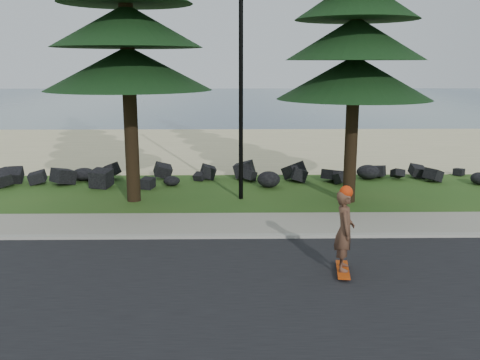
{
  "coord_description": "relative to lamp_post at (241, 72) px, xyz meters",
  "views": [
    {
      "loc": [
        -0.31,
        -13.98,
        4.42
      ],
      "look_at": [
        -0.08,
        0.0,
        1.34
      ],
      "focal_mm": 40.0,
      "sensor_mm": 36.0,
      "label": 1
    }
  ],
  "objects": [
    {
      "name": "ground",
      "position": [
        0.0,
        -3.2,
        -4.13
      ],
      "size": [
        160.0,
        160.0,
        0.0
      ],
      "primitive_type": "plane",
      "color": "#275019",
      "rests_on": "ground"
    },
    {
      "name": "sidewalk",
      "position": [
        0.0,
        -3.0,
        -4.09
      ],
      "size": [
        160.0,
        2.0,
        0.08
      ],
      "primitive_type": "cube",
      "color": "gray",
      "rests_on": "ground"
    },
    {
      "name": "beach_sand",
      "position": [
        0.0,
        11.3,
        -4.13
      ],
      "size": [
        160.0,
        15.0,
        0.01
      ],
      "primitive_type": "cube",
      "color": "#CAC187",
      "rests_on": "ground"
    },
    {
      "name": "ocean",
      "position": [
        0.0,
        47.8,
        -4.13
      ],
      "size": [
        160.0,
        58.0,
        0.01
      ],
      "primitive_type": "cube",
      "color": "#344E64",
      "rests_on": "ground"
    },
    {
      "name": "seawall_boulders",
      "position": [
        0.0,
        2.4,
        -4.13
      ],
      "size": [
        60.0,
        2.4,
        1.1
      ],
      "primitive_type": null,
      "color": "black",
      "rests_on": "ground"
    },
    {
      "name": "skateboarder",
      "position": [
        2.06,
        -6.51,
        -3.17
      ],
      "size": [
        0.5,
        1.06,
        1.92
      ],
      "rotation": [
        0.0,
        0.0,
        1.43
      ],
      "color": "#B93C0A",
      "rests_on": "ground"
    },
    {
      "name": "road",
      "position": [
        0.0,
        -7.7,
        -4.12
      ],
      "size": [
        160.0,
        7.0,
        0.02
      ],
      "primitive_type": "cube",
      "color": "black",
      "rests_on": "ground"
    },
    {
      "name": "lamp_post",
      "position": [
        0.0,
        0.0,
        0.0
      ],
      "size": [
        0.25,
        0.14,
        8.14
      ],
      "color": "black",
      "rests_on": "ground"
    },
    {
      "name": "kerb",
      "position": [
        0.0,
        -4.1,
        -4.08
      ],
      "size": [
        160.0,
        0.2,
        0.1
      ],
      "primitive_type": "cube",
      "color": "#ABA799",
      "rests_on": "ground"
    }
  ]
}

